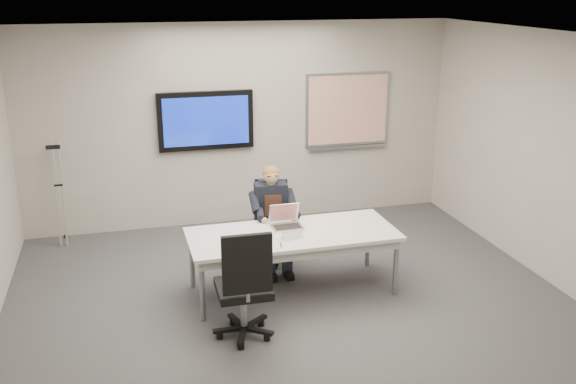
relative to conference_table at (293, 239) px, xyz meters
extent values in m
cube|color=#393A3C|center=(-0.09, -0.62, -0.62)|extent=(6.00, 6.00, 0.02)
cube|color=silver|center=(-0.09, -0.62, 2.18)|extent=(6.00, 6.00, 0.02)
cube|color=#A7A197|center=(-0.09, 2.38, 0.78)|extent=(6.00, 0.02, 2.80)
cube|color=#A7A197|center=(-0.09, -3.62, 0.78)|extent=(6.00, 0.02, 2.80)
cube|color=#A7A197|center=(2.91, -0.62, 0.78)|extent=(0.02, 6.00, 2.80)
cube|color=silver|center=(0.00, 0.00, 0.06)|extent=(2.28, 0.97, 0.04)
cube|color=beige|center=(0.00, 0.00, -0.01)|extent=(2.18, 0.88, 0.09)
cylinder|color=gray|center=(-1.05, -0.41, -0.29)|extent=(0.06, 0.06, 0.66)
cylinder|color=gray|center=(1.06, -0.38, -0.29)|extent=(0.06, 0.06, 0.66)
cylinder|color=gray|center=(-1.06, 0.38, -0.29)|extent=(0.06, 0.06, 0.66)
cylinder|color=gray|center=(1.05, 0.41, -0.29)|extent=(0.06, 0.06, 0.66)
cube|color=black|center=(-0.59, 2.33, 0.88)|extent=(1.30, 0.08, 0.80)
cube|color=navy|center=(-0.59, 2.28, 0.88)|extent=(1.16, 0.01, 0.66)
cube|color=gray|center=(1.46, 2.35, 0.93)|extent=(1.25, 0.04, 1.05)
cube|color=white|center=(1.46, 2.33, 0.93)|extent=(1.18, 0.01, 0.98)
cube|color=gray|center=(1.46, 2.32, 0.38)|extent=(1.18, 0.05, 0.04)
cylinder|color=gray|center=(-0.05, 0.82, -0.35)|extent=(0.06, 0.06, 0.34)
cube|color=black|center=(-0.05, 0.82, -0.18)|extent=(0.55, 0.55, 0.07)
cube|color=black|center=(0.01, 1.02, 0.14)|extent=(0.40, 0.16, 0.50)
cylinder|color=gray|center=(-0.71, -0.81, -0.31)|extent=(0.07, 0.07, 0.40)
cube|color=black|center=(-0.71, -0.81, -0.11)|extent=(0.51, 0.51, 0.08)
cube|color=black|center=(-0.71, -1.05, 0.25)|extent=(0.46, 0.06, 0.57)
cube|color=black|center=(-0.05, 0.79, 0.14)|extent=(0.40, 0.25, 0.53)
cube|color=#3A2018|center=(-0.05, 0.67, 0.17)|extent=(0.20, 0.04, 0.26)
sphere|color=tan|center=(-0.05, 0.76, 0.52)|extent=(0.19, 0.19, 0.19)
ellipsoid|color=brown|center=(-0.05, 0.77, 0.54)|extent=(0.20, 0.20, 0.17)
cube|color=#BABABC|center=(-0.02, 0.14, 0.09)|extent=(0.34, 0.24, 0.02)
cube|color=black|center=(-0.02, 0.13, 0.10)|extent=(0.29, 0.17, 0.00)
cube|color=#BABABC|center=(-0.02, 0.30, 0.21)|extent=(0.34, 0.09, 0.22)
cube|color=red|center=(-0.02, 0.29, 0.21)|extent=(0.30, 0.07, 0.19)
cylinder|color=black|center=(-0.21, -0.32, 0.09)|extent=(0.03, 0.13, 0.01)
camera|label=1|loc=(-1.72, -6.25, 2.66)|focal=40.00mm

